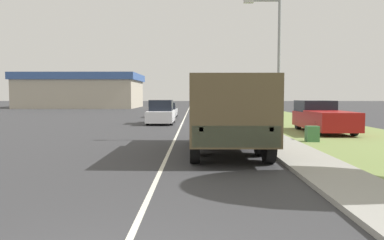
{
  "coord_description": "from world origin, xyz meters",
  "views": [
    {
      "loc": [
        0.95,
        -3.69,
        2.1
      ],
      "look_at": [
        0.84,
        11.4,
        1.09
      ],
      "focal_mm": 35.0,
      "sensor_mm": 36.0,
      "label": 1
    }
  ],
  "objects_px": {
    "car_nearest_ahead": "(161,113)",
    "lamp_post": "(274,54)",
    "military_truck": "(226,110)",
    "pickup_truck": "(322,117)",
    "car_second_ahead": "(166,111)"
  },
  "relations": [
    {
      "from": "car_nearest_ahead",
      "to": "lamp_post",
      "type": "height_order",
      "value": "lamp_post"
    },
    {
      "from": "military_truck",
      "to": "car_second_ahead",
      "type": "relative_size",
      "value": 1.59
    },
    {
      "from": "lamp_post",
      "to": "military_truck",
      "type": "bearing_deg",
      "value": -125.27
    },
    {
      "from": "pickup_truck",
      "to": "lamp_post",
      "type": "xyz_separation_m",
      "value": [
        -3.62,
        -4.09,
        3.1
      ]
    },
    {
      "from": "car_nearest_ahead",
      "to": "lamp_post",
      "type": "distance_m",
      "value": 12.26
    },
    {
      "from": "car_second_ahead",
      "to": "car_nearest_ahead",
      "type": "bearing_deg",
      "value": -88.36
    },
    {
      "from": "car_nearest_ahead",
      "to": "pickup_truck",
      "type": "xyz_separation_m",
      "value": [
        9.66,
        -6.09,
        0.08
      ]
    },
    {
      "from": "military_truck",
      "to": "car_nearest_ahead",
      "type": "bearing_deg",
      "value": 104.8
    },
    {
      "from": "lamp_post",
      "to": "car_nearest_ahead",
      "type": "bearing_deg",
      "value": 120.66
    },
    {
      "from": "military_truck",
      "to": "car_second_ahead",
      "type": "height_order",
      "value": "military_truck"
    },
    {
      "from": "car_nearest_ahead",
      "to": "car_second_ahead",
      "type": "xyz_separation_m",
      "value": [
        -0.23,
        7.93,
        -0.13
      ]
    },
    {
      "from": "pickup_truck",
      "to": "car_nearest_ahead",
      "type": "bearing_deg",
      "value": 147.76
    },
    {
      "from": "pickup_truck",
      "to": "military_truck",
      "type": "bearing_deg",
      "value": -128.82
    },
    {
      "from": "car_nearest_ahead",
      "to": "pickup_truck",
      "type": "relative_size",
      "value": 0.76
    },
    {
      "from": "military_truck",
      "to": "lamp_post",
      "type": "xyz_separation_m",
      "value": [
        2.44,
        3.44,
        2.39
      ]
    }
  ]
}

